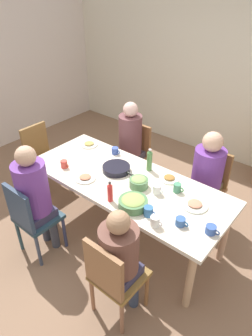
# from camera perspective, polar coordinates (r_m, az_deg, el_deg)

# --- Properties ---
(ground_plane) EXTENTS (7.24, 7.24, 0.00)m
(ground_plane) POSITION_cam_1_polar(r_m,az_deg,el_deg) (3.63, 0.00, -12.10)
(ground_plane) COLOR #82624B
(wall_back) EXTENTS (6.27, 0.12, 2.60)m
(wall_back) POSITION_cam_1_polar(r_m,az_deg,el_deg) (4.85, 19.43, 16.12)
(wall_back) COLOR beige
(wall_back) RESTS_ON ground_plane
(dining_table) EXTENTS (2.21, 0.90, 0.76)m
(dining_table) POSITION_cam_1_polar(r_m,az_deg,el_deg) (3.18, 0.00, -3.42)
(dining_table) COLOR beige
(dining_table) RESTS_ON ground_plane
(chair_0) EXTENTS (0.40, 0.40, 0.90)m
(chair_0) POSITION_cam_1_polar(r_m,az_deg,el_deg) (4.23, -15.71, 2.55)
(chair_0) COLOR olive
(chair_0) RESTS_ON ground_plane
(chair_1) EXTENTS (0.40, 0.40, 0.90)m
(chair_1) POSITION_cam_1_polar(r_m,az_deg,el_deg) (4.11, 1.49, 2.95)
(chair_1) COLOR #8F5E3B
(chair_1) RESTS_ON ground_plane
(person_1) EXTENTS (0.30, 0.30, 1.25)m
(person_1) POSITION_cam_1_polar(r_m,az_deg,el_deg) (3.93, 0.71, 5.35)
(person_1) COLOR #3B434B
(person_1) RESTS_ON ground_plane
(chair_2) EXTENTS (0.40, 0.40, 0.90)m
(chair_2) POSITION_cam_1_polar(r_m,az_deg,el_deg) (3.64, 15.27, -2.78)
(chair_2) COLOR #92603B
(chair_2) RESTS_ON ground_plane
(person_2) EXTENTS (0.34, 0.34, 1.20)m
(person_2) POSITION_cam_1_polar(r_m,az_deg,el_deg) (3.45, 15.13, -0.52)
(person_2) COLOR brown
(person_2) RESTS_ON ground_plane
(chair_3) EXTENTS (0.40, 0.40, 0.90)m
(chair_3) POSITION_cam_1_polar(r_m,az_deg,el_deg) (2.59, -2.50, -19.76)
(chair_3) COLOR olive
(chair_3) RESTS_ON ground_plane
(person_3) EXTENTS (0.32, 0.32, 1.14)m
(person_3) POSITION_cam_1_polar(r_m,az_deg,el_deg) (2.50, -1.15, -16.06)
(person_3) COLOR #26314A
(person_3) RESTS_ON ground_plane
(chair_4) EXTENTS (0.40, 0.40, 0.90)m
(chair_4) POSITION_cam_1_polar(r_m,az_deg,el_deg) (3.21, -17.54, -8.74)
(chair_4) COLOR #243F4E
(chair_4) RESTS_ON ground_plane
(person_4) EXTENTS (0.32, 0.32, 1.28)m
(person_4) POSITION_cam_1_polar(r_m,az_deg,el_deg) (3.09, -16.99, -4.45)
(person_4) COLOR #313443
(person_4) RESTS_ON ground_plane
(plate_0) EXTENTS (0.21, 0.21, 0.04)m
(plate_0) POSITION_cam_1_polar(r_m,az_deg,el_deg) (3.17, 8.19, -1.95)
(plate_0) COLOR silver
(plate_0) RESTS_ON dining_table
(plate_1) EXTENTS (0.22, 0.22, 0.04)m
(plate_1) POSITION_cam_1_polar(r_m,az_deg,el_deg) (3.17, -7.72, -1.85)
(plate_1) COLOR silver
(plate_1) RESTS_ON dining_table
(plate_2) EXTENTS (0.24, 0.24, 0.04)m
(plate_2) POSITION_cam_1_polar(r_m,az_deg,el_deg) (2.87, 12.88, -6.77)
(plate_2) COLOR silver
(plate_2) RESTS_ON dining_table
(plate_3) EXTENTS (0.21, 0.21, 0.04)m
(plate_3) POSITION_cam_1_polar(r_m,az_deg,el_deg) (3.79, -7.00, 4.48)
(plate_3) COLOR silver
(plate_3) RESTS_ON dining_table
(bowl_0) EXTENTS (0.19, 0.19, 0.11)m
(bowl_0) POSITION_cam_1_polar(r_m,az_deg,el_deg) (3.01, 2.43, -2.71)
(bowl_0) COLOR #4F794D
(bowl_0) RESTS_ON dining_table
(bowl_1) EXTENTS (0.27, 0.27, 0.10)m
(bowl_1) POSITION_cam_1_polar(r_m,az_deg,el_deg) (2.77, 1.36, -6.52)
(bowl_1) COLOR #497849
(bowl_1) RESTS_ON dining_table
(serving_pan) EXTENTS (0.48, 0.30, 0.06)m
(serving_pan) POSITION_cam_1_polar(r_m,az_deg,el_deg) (3.26, -1.78, -0.10)
(serving_pan) COLOR black
(serving_pan) RESTS_ON dining_table
(cup_0) EXTENTS (0.12, 0.08, 0.08)m
(cup_0) POSITION_cam_1_polar(r_m,az_deg,el_deg) (3.57, -2.07, 3.28)
(cup_0) COLOR #3A52A5
(cup_0) RESTS_ON dining_table
(cup_1) EXTENTS (0.13, 0.09, 0.07)m
(cup_1) POSITION_cam_1_polar(r_m,az_deg,el_deg) (2.63, 15.79, -11.16)
(cup_1) COLOR #33529D
(cup_1) RESTS_ON dining_table
(cup_2) EXTENTS (0.12, 0.09, 0.07)m
(cup_2) POSITION_cam_1_polar(r_m,az_deg,el_deg) (2.64, 10.29, -9.97)
(cup_2) COLOR #325794
(cup_2) RESTS_ON dining_table
(cup_3) EXTENTS (0.12, 0.08, 0.10)m
(cup_3) POSITION_cam_1_polar(r_m,az_deg,el_deg) (2.94, 5.89, -4.06)
(cup_3) COLOR white
(cup_3) RESTS_ON dining_table
(cup_4) EXTENTS (0.12, 0.08, 0.09)m
(cup_4) POSITION_cam_1_polar(r_m,az_deg,el_deg) (2.69, 4.29, -8.17)
(cup_4) COLOR #2F6199
(cup_4) RESTS_ON dining_table
(cup_5) EXTENTS (0.11, 0.08, 0.09)m
(cup_5) POSITION_cam_1_polar(r_m,az_deg,el_deg) (2.99, 9.70, -3.74)
(cup_5) COLOR #438563
(cup_5) RESTS_ON dining_table
(cup_6) EXTENTS (0.11, 0.07, 0.09)m
(cup_6) POSITION_cam_1_polar(r_m,az_deg,el_deg) (3.38, -11.60, 0.73)
(cup_6) COLOR #C84539
(cup_6) RESTS_ON dining_table
(cup_7) EXTENTS (0.12, 0.08, 0.10)m
(cup_7) POSITION_cam_1_polar(r_m,az_deg,el_deg) (2.60, 5.54, -10.01)
(cup_7) COLOR white
(cup_7) RESTS_ON dining_table
(bottle_0) EXTENTS (0.06, 0.06, 0.26)m
(bottle_0) POSITION_cam_1_polar(r_m,az_deg,el_deg) (3.24, 4.46, 1.46)
(bottle_0) COLOR #4D7E41
(bottle_0) RESTS_ON dining_table
(bottle_1) EXTENTS (0.05, 0.05, 0.21)m
(bottle_1) POSITION_cam_1_polar(r_m,az_deg,el_deg) (2.81, -3.04, -4.57)
(bottle_1) COLOR red
(bottle_1) RESTS_ON dining_table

